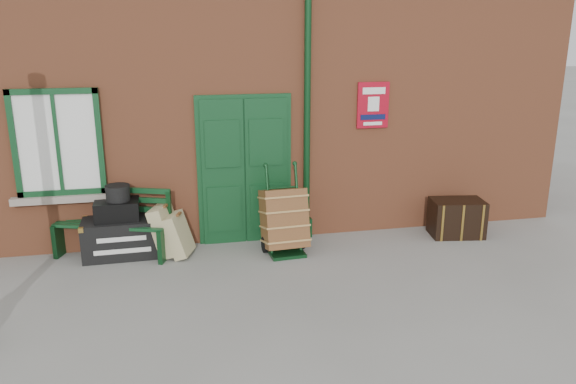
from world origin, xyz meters
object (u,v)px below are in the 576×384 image
object	(u,v)px
porter_trolley	(284,220)
dark_trunk	(457,218)
houdini_trunk	(123,237)
bench	(114,221)

from	to	relation	value
porter_trolley	dark_trunk	xyz separation A→B (m)	(2.82, 0.11, -0.20)
houdini_trunk	dark_trunk	world-z (taller)	dark_trunk
houdini_trunk	dark_trunk	size ratio (longest dim) A/B	1.38
bench	porter_trolley	world-z (taller)	porter_trolley
bench	porter_trolley	distance (m)	2.46
houdini_trunk	dark_trunk	bearing A→B (deg)	-4.02
dark_trunk	bench	bearing A→B (deg)	-174.67
houdini_trunk	dark_trunk	distance (m)	5.13
porter_trolley	dark_trunk	bearing A→B (deg)	-1.52
houdini_trunk	porter_trolley	bearing A→B (deg)	-10.02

